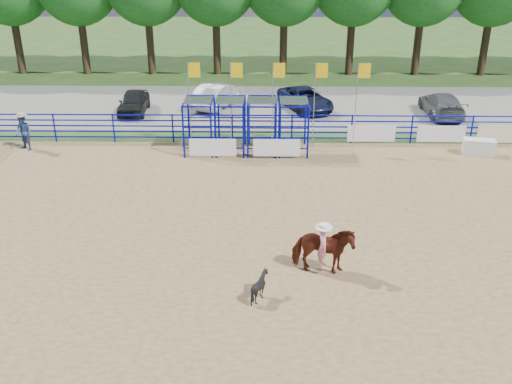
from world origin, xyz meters
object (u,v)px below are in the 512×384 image
(calf, at_px, (260,286))
(horse_and_rider, at_px, (323,248))
(car_d, at_px, (442,104))
(car_c, at_px, (305,99))
(car_a, at_px, (134,102))
(announcer_table, at_px, (479,147))
(spectator_cowboy, at_px, (23,132))
(car_b, at_px, (218,95))

(calf, bearing_deg, horse_and_rider, -74.74)
(car_d, bearing_deg, car_c, -8.02)
(car_a, bearing_deg, car_c, 3.00)
(car_a, relative_size, car_c, 0.84)
(announcer_table, xyz_separation_m, spectator_cowboy, (-21.94, 0.32, 0.54))
(car_c, distance_m, car_d, 7.94)
(car_c, bearing_deg, spectator_cowboy, -172.89)
(announcer_table, bearing_deg, spectator_cowboy, 179.18)
(car_a, height_order, car_b, car_b)
(car_c, xyz_separation_m, car_d, (7.85, -1.23, 0.03))
(spectator_cowboy, bearing_deg, horse_and_rider, -39.20)
(car_d, bearing_deg, car_a, 0.07)
(car_c, bearing_deg, car_d, -29.82)
(spectator_cowboy, distance_m, car_c, 16.02)
(car_b, relative_size, car_c, 0.99)
(calf, bearing_deg, car_b, -13.53)
(spectator_cowboy, relative_size, car_c, 0.40)
(spectator_cowboy, relative_size, car_d, 0.40)
(calf, relative_size, car_b, 0.18)
(car_a, distance_m, car_b, 5.11)
(calf, height_order, spectator_cowboy, spectator_cowboy)
(horse_and_rider, height_order, car_b, horse_and_rider)
(spectator_cowboy, bearing_deg, car_d, 15.98)
(spectator_cowboy, relative_size, car_a, 0.47)
(spectator_cowboy, xyz_separation_m, car_d, (21.99, 6.30, -0.26))
(calf, xyz_separation_m, car_d, (10.41, 18.72, 0.24))
(horse_and_rider, relative_size, car_c, 0.52)
(horse_and_rider, xyz_separation_m, calf, (-1.92, -1.42, -0.46))
(announcer_table, xyz_separation_m, car_d, (0.05, 6.61, 0.27))
(spectator_cowboy, bearing_deg, car_b, 42.26)
(announcer_table, distance_m, car_a, 19.27)
(spectator_cowboy, height_order, car_b, spectator_cowboy)
(car_c, bearing_deg, car_a, 164.54)
(spectator_cowboy, distance_m, car_b, 11.94)
(horse_and_rider, bearing_deg, car_d, 63.85)
(horse_and_rider, relative_size, car_d, 0.52)
(car_c, bearing_deg, announcer_table, -66.07)
(announcer_table, height_order, car_a, car_a)
(car_a, bearing_deg, car_d, -3.27)
(car_b, bearing_deg, calf, 120.98)
(car_a, height_order, car_d, car_d)
(horse_and_rider, xyz_separation_m, car_a, (-9.55, 17.56, -0.23))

